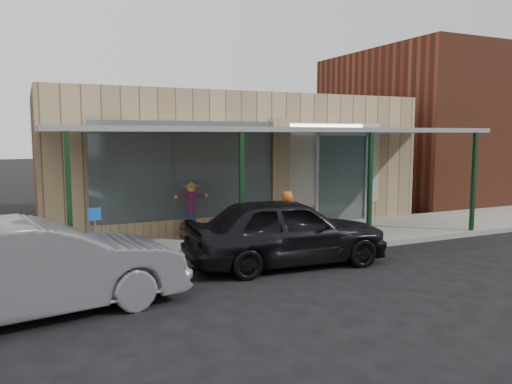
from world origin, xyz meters
name	(u,v)px	position (x,y,z in m)	size (l,w,h in m)	color
ground	(362,276)	(0.00, 0.00, 0.00)	(120.00, 120.00, 0.00)	black
sidewalk	(282,240)	(0.00, 3.60, 0.07)	(40.00, 3.20, 0.15)	gray
storefront	(221,159)	(0.00, 8.16, 2.09)	(12.00, 6.25, 4.20)	tan
awning	(283,132)	(0.00, 3.56, 3.01)	(12.00, 3.00, 3.04)	gray
block_buildings_near	(260,113)	(2.01, 9.20, 3.77)	(61.00, 8.00, 8.00)	brown
barrel_scarecrow	(192,219)	(-2.26, 4.50, 0.67)	(0.92, 0.76, 1.55)	#47321C
barrel_pumpkin	(287,230)	(-0.08, 3.14, 0.43)	(0.79, 0.79, 0.80)	#47321C
handicap_sign	(95,229)	(-5.00, 2.40, 0.97)	(0.26, 0.05, 1.28)	gray
parked_sedan	(287,231)	(-1.00, 1.48, 0.78)	(4.67, 2.13, 1.60)	black
car_grey	(36,268)	(-6.17, 0.38, 0.79)	(1.67, 4.78, 1.58)	slate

